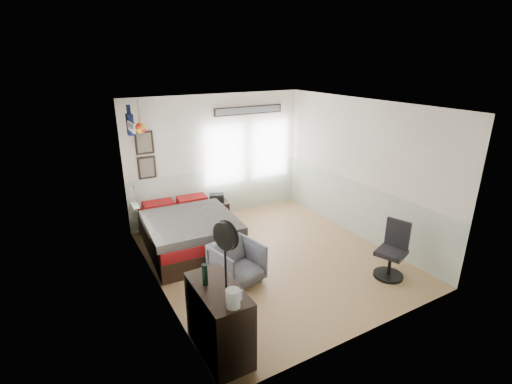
# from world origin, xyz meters

# --- Properties ---
(ground_plane) EXTENTS (4.00, 4.50, 0.01)m
(ground_plane) POSITION_xyz_m (0.00, 0.00, -0.01)
(ground_plane) COLOR #A58050
(room_shell) EXTENTS (4.02, 4.52, 2.71)m
(room_shell) POSITION_xyz_m (-0.08, 0.19, 1.61)
(room_shell) COLOR beige
(room_shell) RESTS_ON ground_plane
(wall_decor) EXTENTS (3.55, 1.32, 1.44)m
(wall_decor) POSITION_xyz_m (-1.10, 1.96, 2.10)
(wall_decor) COLOR black
(wall_decor) RESTS_ON room_shell
(bed) EXTENTS (1.64, 2.21, 0.68)m
(bed) POSITION_xyz_m (-1.16, 1.10, 0.33)
(bed) COLOR black
(bed) RESTS_ON ground_plane
(dresser) EXTENTS (0.48, 1.00, 0.90)m
(dresser) POSITION_xyz_m (-1.74, -1.59, 0.45)
(dresser) COLOR black
(dresser) RESTS_ON ground_plane
(armchair) EXTENTS (0.83, 0.85, 0.65)m
(armchair) POSITION_xyz_m (-0.88, -0.36, 0.33)
(armchair) COLOR slate
(armchair) RESTS_ON ground_plane
(nightstand) EXTENTS (0.54, 0.47, 0.48)m
(nightstand) POSITION_xyz_m (-0.23, 1.89, 0.24)
(nightstand) COLOR black
(nightstand) RESTS_ON ground_plane
(task_chair) EXTENTS (0.54, 0.54, 0.95)m
(task_chair) POSITION_xyz_m (1.39, -1.45, 0.39)
(task_chair) COLOR black
(task_chair) RESTS_ON ground_plane
(kettle) EXTENTS (0.18, 0.16, 0.21)m
(kettle) POSITION_xyz_m (-1.74, -1.99, 1.00)
(kettle) COLOR silver
(kettle) RESTS_ON dresser
(bottle) EXTENTS (0.07, 0.07, 0.27)m
(bottle) POSITION_xyz_m (-1.84, -1.46, 1.03)
(bottle) COLOR black
(bottle) RESTS_ON dresser
(stand_fan) EXTENTS (0.18, 0.34, 0.84)m
(stand_fan) POSITION_xyz_m (-1.65, -1.65, 1.55)
(stand_fan) COLOR black
(stand_fan) RESTS_ON dresser
(black_bag) EXTENTS (0.36, 0.30, 0.18)m
(black_bag) POSITION_xyz_m (-0.23, 1.89, 0.57)
(black_bag) COLOR black
(black_bag) RESTS_ON nightstand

